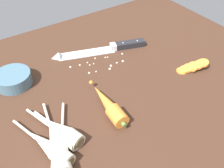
{
  "coord_description": "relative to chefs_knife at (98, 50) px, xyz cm",
  "views": [
    {
      "loc": [
        -31.85,
        -49.73,
        52.9
      ],
      "look_at": [
        0.0,
        -2.0,
        1.5
      ],
      "focal_mm": 40.65,
      "sensor_mm": 36.0,
      "label": 1
    }
  ],
  "objects": [
    {
      "name": "parsnip_front",
      "position": [
        -27.49,
        -26.83,
        1.33
      ],
      "size": [
        8.29,
        19.01,
        4.0
      ],
      "color": "silver",
      "rests_on": "ground_plane"
    },
    {
      "name": "ground_plane",
      "position": [
        -6.47,
        -16.95,
        -2.65
      ],
      "size": [
        120.0,
        90.0,
        4.0
      ],
      "primitive_type": "cube",
      "color": "#42281C"
    },
    {
      "name": "parsnip_mid_right",
      "position": [
        -29.0,
        -30.9,
        1.33
      ],
      "size": [
        12.01,
        20.39,
        4.0
      ],
      "color": "silver",
      "rests_on": "ground_plane"
    },
    {
      "name": "parsnip_back",
      "position": [
        -29.97,
        -30.32,
        1.33
      ],
      "size": [
        6.74,
        23.13,
        4.0
      ],
      "color": "silver",
      "rests_on": "ground_plane"
    },
    {
      "name": "parsnip_outer",
      "position": [
        -31.49,
        -29.75,
        1.33
      ],
      "size": [
        8.76,
        20.58,
        4.0
      ],
      "color": "silver",
      "rests_on": "ground_plane"
    },
    {
      "name": "prep_bowl",
      "position": [
        -30.82,
        -0.61,
        1.5
      ],
      "size": [
        11.0,
        11.0,
        4.0
      ],
      "color": "slate",
      "rests_on": "ground_plane"
    },
    {
      "name": "mince_crumbs",
      "position": [
        -1.92,
        -6.67,
        -0.29
      ],
      "size": [
        19.91,
        9.36,
        0.86
      ],
      "color": "beige",
      "rests_on": "ground_plane"
    },
    {
      "name": "chefs_knife",
      "position": [
        0.0,
        0.0,
        0.0
      ],
      "size": [
        33.99,
        14.18,
        4.18
      ],
      "color": "silver",
      "rests_on": "ground_plane"
    },
    {
      "name": "whole_carrot",
      "position": [
        -12.41,
        -26.29,
        1.45
      ],
      "size": [
        5.07,
        19.82,
        4.2
      ],
      "color": "orange",
      "rests_on": "ground_plane"
    },
    {
      "name": "carrot_slice_stack",
      "position": [
        20.71,
        -26.38,
        0.56
      ],
      "size": [
        10.6,
        6.04,
        3.46
      ],
      "color": "orange",
      "rests_on": "ground_plane"
    },
    {
      "name": "parsnip_mid_left",
      "position": [
        -26.6,
        -27.46,
        1.33
      ],
      "size": [
        7.42,
        16.99,
        4.0
      ],
      "color": "silver",
      "rests_on": "ground_plane"
    }
  ]
}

